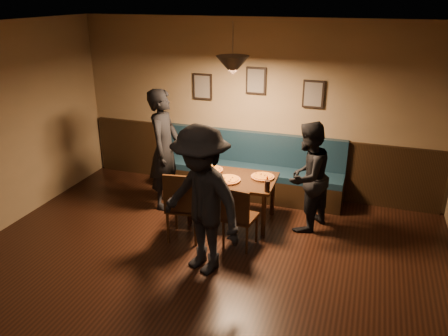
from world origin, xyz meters
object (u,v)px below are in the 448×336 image
at_px(dining_table, 232,199).
at_px(diner_right, 307,177).
at_px(soda_glass, 267,186).
at_px(tabasco_bottle, 267,179).
at_px(booth_bench, 250,167).
at_px(chair_near_right, 240,216).
at_px(diner_front, 201,201).
at_px(chair_near_left, 185,204).
at_px(diner_left, 165,149).

bearing_deg(dining_table, diner_right, 3.70).
relative_size(soda_glass, tabasco_bottle, 1.40).
xyz_separation_m(booth_bench, chair_near_right, (0.31, -1.54, -0.06)).
bearing_deg(diner_front, dining_table, 116.43).
bearing_deg(chair_near_left, diner_right, 20.25).
bearing_deg(chair_near_left, chair_near_right, -4.25).
relative_size(booth_bench, soda_glass, 19.56).
bearing_deg(diner_front, diner_left, 153.40).
distance_m(chair_near_right, diner_left, 1.71).
relative_size(chair_near_left, soda_glass, 6.50).
relative_size(chair_near_left, diner_left, 0.54).
distance_m(chair_near_left, tabasco_bottle, 1.19).
distance_m(booth_bench, diner_right, 1.33).
bearing_deg(dining_table, tabasco_bottle, -3.74).
height_order(chair_near_left, diner_left, diner_left).
distance_m(dining_table, soda_glass, 0.77).
height_order(diner_left, soda_glass, diner_left).
bearing_deg(diner_left, chair_near_left, -145.70).
bearing_deg(tabasco_bottle, dining_table, 178.22).
bearing_deg(booth_bench, chair_near_right, -78.62).
height_order(chair_near_right, diner_right, diner_right).
distance_m(diner_front, soda_glass, 1.15).
xyz_separation_m(diner_left, soda_glass, (1.70, -0.43, -0.18)).
relative_size(diner_left, soda_glass, 12.07).
bearing_deg(chair_near_right, chair_near_left, -169.14).
distance_m(booth_bench, soda_glass, 1.34).
bearing_deg(dining_table, booth_bench, 87.04).
distance_m(diner_front, tabasco_bottle, 1.38).
xyz_separation_m(chair_near_left, diner_left, (-0.68, 0.83, 0.43)).
distance_m(booth_bench, tabasco_bottle, 1.07).
bearing_deg(diner_left, diner_front, -145.97).
height_order(chair_near_left, tabasco_bottle, chair_near_left).
distance_m(diner_left, soda_glass, 1.76).
bearing_deg(tabasco_bottle, soda_glass, -76.50).
relative_size(dining_table, tabasco_bottle, 11.41).
distance_m(dining_table, tabasco_bottle, 0.65).
bearing_deg(soda_glass, tabasco_bottle, 103.50).
bearing_deg(chair_near_left, diner_left, 121.39).
distance_m(dining_table, diner_right, 1.15).
height_order(diner_left, tabasco_bottle, diner_left).
distance_m(booth_bench, chair_near_left, 1.65).
bearing_deg(diner_front, diner_right, 78.75).
relative_size(booth_bench, chair_near_right, 3.44).
xyz_separation_m(diner_left, diner_front, (1.16, -1.43, -0.02)).
bearing_deg(chair_near_right, diner_front, -105.87).
bearing_deg(tabasco_bottle, diner_front, -110.30).
height_order(dining_table, chair_near_left, chair_near_left).
bearing_deg(soda_glass, booth_bench, 115.70).
distance_m(dining_table, chair_near_right, 0.73).
relative_size(diner_right, diner_front, 0.86).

